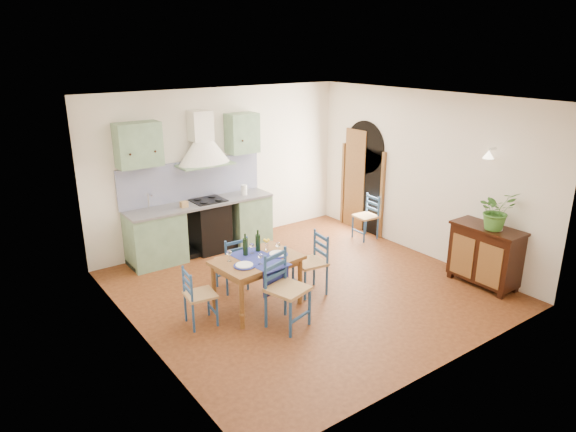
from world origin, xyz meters
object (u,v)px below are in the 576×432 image
at_px(dining_table, 258,264).
at_px(chair_near, 286,289).
at_px(sideboard, 485,254).
at_px(potted_plant, 496,210).

height_order(dining_table, chair_near, dining_table).
bearing_deg(chair_near, sideboard, -14.03).
bearing_deg(potted_plant, sideboard, 76.88).
xyz_separation_m(sideboard, potted_plant, (-0.02, -0.10, 0.72)).
relative_size(chair_near, potted_plant, 1.73).
relative_size(dining_table, potted_plant, 2.12).
bearing_deg(potted_plant, chair_near, 164.08).
distance_m(dining_table, chair_near, 0.64).
distance_m(chair_near, sideboard, 3.23).
relative_size(dining_table, chair_near, 1.22).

